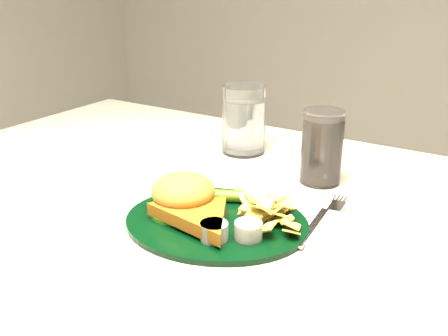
# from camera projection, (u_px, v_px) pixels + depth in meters

# --- Properties ---
(dinner_plate) EXTENTS (0.31, 0.28, 0.06)m
(dinner_plate) POSITION_uv_depth(u_px,v_px,m) (216.00, 206.00, 0.71)
(dinner_plate) COLOR black
(dinner_plate) RESTS_ON table
(water_glass) EXTENTS (0.11, 0.11, 0.13)m
(water_glass) POSITION_uv_depth(u_px,v_px,m) (244.00, 120.00, 0.98)
(water_glass) COLOR white
(water_glass) RESTS_ON table
(cola_glass) EXTENTS (0.09, 0.09, 0.13)m
(cola_glass) POSITION_uv_depth(u_px,v_px,m) (322.00, 147.00, 0.84)
(cola_glass) COLOR black
(cola_glass) RESTS_ON table
(fork_napkin) EXTENTS (0.14, 0.17, 0.01)m
(fork_napkin) POSITION_uv_depth(u_px,v_px,m) (315.00, 224.00, 0.71)
(fork_napkin) COLOR white
(fork_napkin) RESTS_ON table
(ramekin) EXTENTS (0.04, 0.04, 0.02)m
(ramekin) POSITION_uv_depth(u_px,v_px,m) (135.00, 133.00, 1.09)
(ramekin) COLOR white
(ramekin) RESTS_ON table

